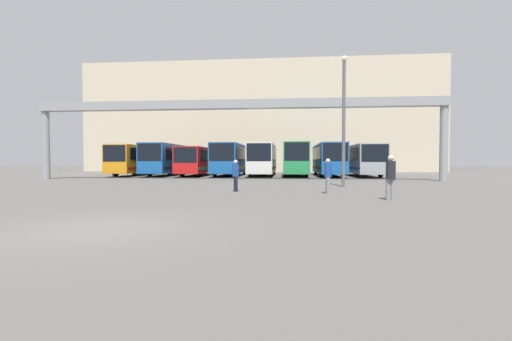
{
  "coord_description": "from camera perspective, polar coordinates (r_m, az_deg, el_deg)",
  "views": [
    {
      "loc": [
        4.32,
        -7.44,
        1.56
      ],
      "look_at": [
        1.47,
        23.51,
        0.7
      ],
      "focal_mm": 24.0,
      "sensor_mm": 36.0,
      "label": 1
    }
  ],
  "objects": [
    {
      "name": "overhead_gantry",
      "position": [
        28.18,
        -3.66,
        9.73
      ],
      "size": [
        33.22,
        0.8,
        6.49
      ],
      "color": "gray",
      "rests_on": "ground"
    },
    {
      "name": "bus_slot_2",
      "position": [
        37.74,
        -9.27,
        1.79
      ],
      "size": [
        2.44,
        11.2,
        2.95
      ],
      "color": "red",
      "rests_on": "ground"
    },
    {
      "name": "building_backdrop",
      "position": [
        55.97,
        0.81,
        8.38
      ],
      "size": [
        53.23,
        12.0,
        16.34
      ],
      "color": "beige",
      "rests_on": "ground"
    },
    {
      "name": "bus_slot_7",
      "position": [
        37.26,
        17.18,
        1.91
      ],
      "size": [
        2.59,
        11.03,
        3.15
      ],
      "color": "#999EA5",
      "rests_on": "ground"
    },
    {
      "name": "bus_slot_6",
      "position": [
        36.73,
        11.93,
        2.07
      ],
      "size": [
        2.45,
        11.09,
        3.28
      ],
      "color": "#1959A5",
      "rests_on": "ground"
    },
    {
      "name": "bus_slot_3",
      "position": [
        36.54,
        -4.25,
        2.12
      ],
      "size": [
        2.58,
        10.21,
        3.3
      ],
      "color": "#1959A5",
      "rests_on": "ground"
    },
    {
      "name": "pedestrian_mid_left",
      "position": [
        17.49,
        -3.41,
        -0.71
      ],
      "size": [
        0.34,
        0.34,
        1.62
      ],
      "rotation": [
        0.0,
        0.0,
        5.04
      ],
      "color": "black",
      "rests_on": "ground"
    },
    {
      "name": "bus_slot_0",
      "position": [
        39.56,
        -19.13,
        1.89
      ],
      "size": [
        2.46,
        10.18,
        3.18
      ],
      "color": "orange",
      "rests_on": "ground"
    },
    {
      "name": "pedestrian_near_center",
      "position": [
        14.56,
        21.53,
        -0.91
      ],
      "size": [
        0.37,
        0.37,
        1.79
      ],
      "rotation": [
        0.0,
        0.0,
        2.91
      ],
      "color": "gray",
      "rests_on": "ground"
    },
    {
      "name": "bus_slot_1",
      "position": [
        39.22,
        -13.95,
        2.05
      ],
      "size": [
        2.53,
        12.2,
        3.31
      ],
      "color": "#1959A5",
      "rests_on": "ground"
    },
    {
      "name": "bus_slot_4",
      "position": [
        36.74,
        1.2,
        2.11
      ],
      "size": [
        2.47,
        11.41,
        3.28
      ],
      "color": "silver",
      "rests_on": "ground"
    },
    {
      "name": "lamp_post",
      "position": [
        21.45,
        14.42,
        8.85
      ],
      "size": [
        0.36,
        0.36,
        7.85
      ],
      "color": "#595B60",
      "rests_on": "ground"
    },
    {
      "name": "pedestrian_far_center",
      "position": [
        16.75,
        11.89,
        -0.73
      ],
      "size": [
        0.35,
        0.35,
        1.68
      ],
      "rotation": [
        0.0,
        0.0,
        4.79
      ],
      "color": "gray",
      "rests_on": "ground"
    },
    {
      "name": "ground_plane",
      "position": [
        8.74,
        -24.74,
        -8.81
      ],
      "size": [
        200.0,
        200.0,
        0.0
      ],
      "primitive_type": "plane",
      "color": "#514F4C"
    },
    {
      "name": "bus_slot_5",
      "position": [
        36.61,
        6.56,
        2.15
      ],
      "size": [
        2.45,
        11.32,
        3.35
      ],
      "color": "#268C4C",
      "rests_on": "ground"
    }
  ]
}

